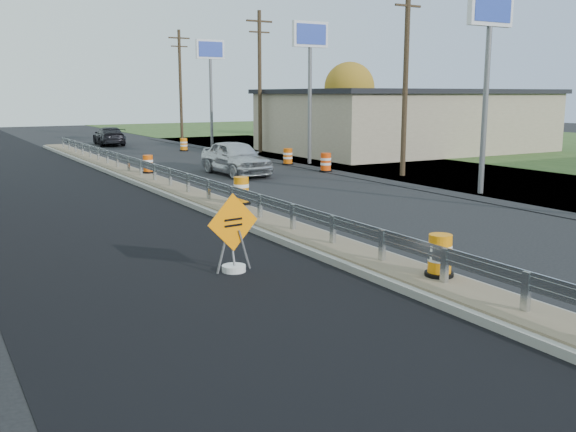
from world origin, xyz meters
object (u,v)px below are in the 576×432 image
barrel_shoulder_far (184,145)px  car_silver (236,158)px  barrel_median_far (148,164)px  barrel_shoulder_mid (288,157)px  barrel_median_mid (241,191)px  barrel_shoulder_near (326,163)px  car_dark_far (109,136)px  caution_sign (234,252)px  barrel_median_near (440,256)px

barrel_shoulder_far → car_silver: (-2.62, -14.03, 0.42)m
barrel_median_far → barrel_shoulder_mid: 8.80m
barrel_median_far → barrel_shoulder_far: 14.72m
barrel_median_mid → barrel_shoulder_near: barrel_median_mid is taller
barrel_shoulder_near → barrel_shoulder_mid: (0.00, 3.91, -0.02)m
barrel_shoulder_near → car_dark_far: 23.81m
caution_sign → barrel_median_far: bearing=70.8°
barrel_median_mid → barrel_shoulder_mid: size_ratio=1.01×
barrel_median_far → car_dark_far: car_dark_far is taller
caution_sign → barrel_median_far: size_ratio=2.10×
caution_sign → barrel_shoulder_near: size_ratio=1.84×
caution_sign → barrel_shoulder_mid: (12.20, 18.70, -0.01)m
barrel_shoulder_near → barrel_shoulder_mid: size_ratio=1.05×
barrel_shoulder_mid → barrel_shoulder_far: 11.59m
car_dark_far → barrel_median_near: bearing=90.1°
barrel_median_near → car_dark_far: (3.96, 41.21, 0.06)m
caution_sign → barrel_shoulder_near: caution_sign is taller
caution_sign → barrel_shoulder_near: bearing=43.0°
barrel_median_far → car_silver: bearing=-13.2°
barrel_median_near → barrel_shoulder_mid: (8.97, 21.84, -0.21)m
barrel_median_near → car_silver: bearing=76.9°
barrel_shoulder_far → barrel_shoulder_near: bearing=-83.1°
barrel_shoulder_near → barrel_shoulder_far: 15.46m
car_silver → car_dark_far: 21.96m
barrel_shoulder_far → car_dark_far: (-3.16, 7.92, 0.28)m
barrel_median_mid → car_dark_far: car_dark_far is taller
car_silver → barrel_median_far: bearing=166.2°
caution_sign → barrel_shoulder_far: bearing=63.6°
barrel_median_mid → caution_sign: bearing=-117.2°
barrel_shoulder_far → car_dark_far: bearing=111.7°
barrel_median_far → car_dark_far: 21.29m
caution_sign → barrel_shoulder_far: 31.86m
barrel_shoulder_far → car_dark_far: car_dark_far is taller
barrel_median_near → barrel_median_far: size_ratio=1.03×
barrel_shoulder_mid → barrel_shoulder_far: (-1.86, 11.44, -0.02)m
barrel_median_near → barrel_median_mid: size_ratio=0.94×
barrel_median_near → car_silver: (4.49, 19.25, 0.20)m
caution_sign → barrel_median_near: bearing=-51.8°
car_dark_far → barrel_median_mid: bearing=88.9°
caution_sign → car_dark_far: 38.73m
barrel_shoulder_mid → car_dark_far: size_ratio=0.19×
barrel_median_near → barrel_shoulder_near: 20.06m
barrel_shoulder_mid → car_silver: bearing=-150.0°
barrel_median_far → barrel_shoulder_near: barrel_median_far is taller
barrel_median_near → barrel_median_far: 20.23m
caution_sign → car_silver: size_ratio=0.36×
barrel_median_far → car_silver: size_ratio=0.17×
caution_sign → car_dark_far: bearing=71.8°
barrel_median_mid → barrel_median_near: bearing=-91.9°
barrel_median_near → car_dark_far: size_ratio=0.18×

